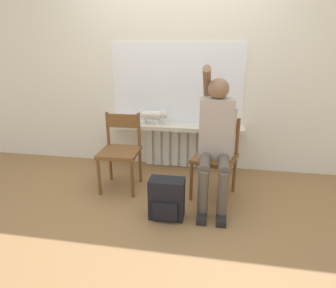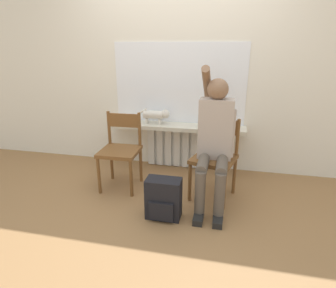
# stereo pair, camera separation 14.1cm
# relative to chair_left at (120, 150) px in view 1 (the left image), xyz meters

# --- Properties ---
(ground_plane) EXTENTS (12.00, 12.00, 0.00)m
(ground_plane) POSITION_rel_chair_left_xyz_m (0.52, -0.45, -0.45)
(ground_plane) COLOR olive
(wall_with_window) EXTENTS (7.00, 0.06, 2.70)m
(wall_with_window) POSITION_rel_chair_left_xyz_m (0.52, 0.78, 0.90)
(wall_with_window) COLOR white
(wall_with_window) RESTS_ON ground_plane
(radiator) EXTENTS (0.82, 0.08, 0.56)m
(radiator) POSITION_rel_chair_left_xyz_m (0.52, 0.70, -0.17)
(radiator) COLOR silver
(radiator) RESTS_ON ground_plane
(windowsill) EXTENTS (1.74, 0.29, 0.05)m
(windowsill) POSITION_rel_chair_left_xyz_m (0.52, 0.60, 0.13)
(windowsill) COLOR beige
(windowsill) RESTS_ON radiator
(window_glass) EXTENTS (1.67, 0.01, 0.99)m
(window_glass) POSITION_rel_chair_left_xyz_m (0.52, 0.74, 0.65)
(window_glass) COLOR white
(window_glass) RESTS_ON windowsill
(chair_left) EXTENTS (0.43, 0.43, 0.85)m
(chair_left) POSITION_rel_chair_left_xyz_m (0.00, 0.00, 0.00)
(chair_left) COLOR brown
(chair_left) RESTS_ON ground_plane
(chair_right) EXTENTS (0.52, 0.52, 0.85)m
(chair_right) POSITION_rel_chair_left_xyz_m (1.05, -0.00, 0.00)
(chair_right) COLOR brown
(chair_right) RESTS_ON ground_plane
(person) EXTENTS (0.36, 0.99, 1.39)m
(person) POSITION_rel_chair_left_xyz_m (1.04, -0.11, 0.25)
(person) COLOR brown
(person) RESTS_ON ground_plane
(cat) EXTENTS (0.46, 0.11, 0.21)m
(cat) POSITION_rel_chair_left_xyz_m (0.27, 0.58, 0.28)
(cat) COLOR silver
(cat) RESTS_ON windowsill
(backpack) EXTENTS (0.33, 0.21, 0.39)m
(backpack) POSITION_rel_chair_left_xyz_m (0.62, -0.53, -0.26)
(backpack) COLOR black
(backpack) RESTS_ON ground_plane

